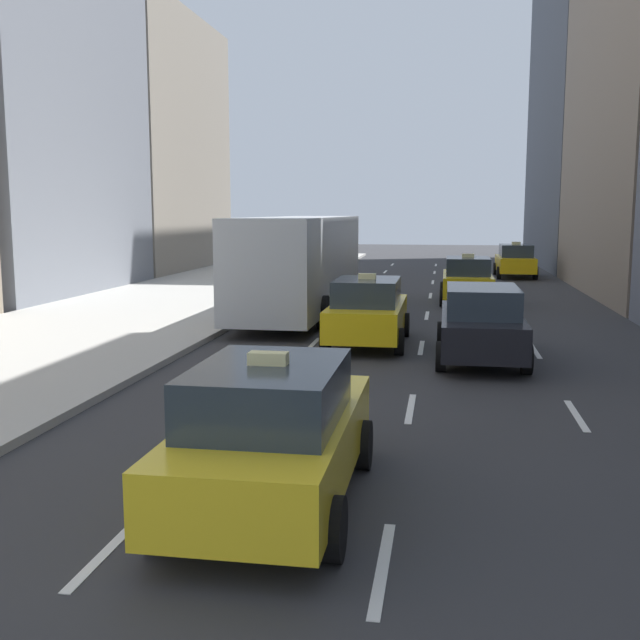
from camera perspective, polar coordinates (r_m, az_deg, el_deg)
The scene contains 8 objects.
sidewalk_left at distance 27.97m, azimuth -11.86°, elevation 1.20°, with size 8.00×66.00×0.15m, color #ADAAA3.
lane_markings at distance 22.14m, azimuth 7.97°, elevation -0.71°, with size 5.72×56.00×0.01m.
taxi_lead at distance 28.84m, azimuth 11.15°, elevation 3.04°, with size 2.02×4.40×1.87m.
taxi_second at distance 40.63m, azimuth 14.65°, elevation 4.40°, with size 2.02×4.40×1.87m.
taxi_third at distance 8.82m, azimuth -3.61°, elevation -8.56°, with size 2.02×4.40×1.87m.
taxi_fourth at distance 19.36m, azimuth 3.65°, elevation 0.68°, with size 2.02×4.40×1.87m.
sedan_black_near at distance 17.68m, azimuth 12.18°, elevation -0.20°, with size 2.02×4.78×1.74m.
city_bus at distance 25.19m, azimuth -1.43°, elevation 4.53°, with size 2.80×11.61×3.25m.
Camera 1 is at (3.12, 1.14, 3.43)m, focal length 42.00 mm.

